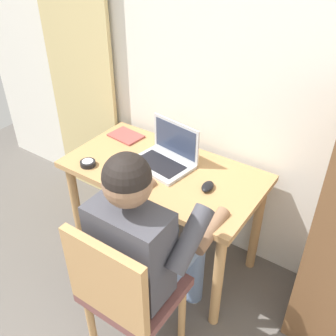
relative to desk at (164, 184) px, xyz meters
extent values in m
cube|color=silver|center=(0.40, 0.38, 0.64)|extent=(4.80, 0.05, 2.50)
cube|color=#CCB77A|center=(-0.93, 0.31, 0.52)|extent=(0.61, 0.03, 2.25)
cube|color=tan|center=(0.00, 0.00, 0.09)|extent=(1.15, 0.62, 0.03)
cylinder|color=tan|center=(-0.52, -0.25, -0.27)|extent=(0.06, 0.06, 0.68)
cylinder|color=tan|center=(0.52, -0.25, -0.27)|extent=(0.06, 0.06, 0.68)
cylinder|color=tan|center=(-0.52, 0.25, -0.27)|extent=(0.06, 0.06, 0.68)
cylinder|color=tan|center=(0.52, 0.25, -0.27)|extent=(0.06, 0.06, 0.68)
cube|color=brown|center=(0.25, -0.59, -0.16)|extent=(0.42, 0.40, 0.05)
cube|color=tan|center=(0.25, -0.77, 0.07)|extent=(0.42, 0.04, 0.42)
cylinder|color=tan|center=(0.42, -0.43, -0.40)|extent=(0.04, 0.04, 0.42)
cylinder|color=tan|center=(0.08, -0.43, -0.40)|extent=(0.04, 0.04, 0.42)
cylinder|color=tan|center=(0.08, -0.75, -0.40)|extent=(0.04, 0.04, 0.42)
cylinder|color=#6B84AD|center=(0.34, -0.37, -0.12)|extent=(0.14, 0.40, 0.14)
cylinder|color=#6B84AD|center=(0.16, -0.37, -0.12)|extent=(0.14, 0.40, 0.14)
cylinder|color=#6B84AD|center=(0.33, -0.17, -0.36)|extent=(0.11, 0.11, 0.49)
cylinder|color=#6B84AD|center=(0.15, -0.17, -0.36)|extent=(0.11, 0.11, 0.49)
cube|color=#3F3F47|center=(0.25, -0.60, 0.11)|extent=(0.36, 0.20, 0.46)
cylinder|color=#3F3F47|center=(0.47, -0.47, 0.20)|extent=(0.09, 0.30, 0.25)
cylinder|color=#3F3F47|center=(0.03, -0.47, 0.20)|extent=(0.09, 0.30, 0.25)
cylinder|color=#846047|center=(0.47, -0.27, 0.09)|extent=(0.07, 0.27, 0.11)
cylinder|color=#846047|center=(0.03, -0.27, 0.09)|extent=(0.07, 0.27, 0.11)
sphere|color=#846047|center=(0.25, -0.59, 0.47)|extent=(0.20, 0.20, 0.20)
sphere|color=black|center=(0.25, -0.59, 0.50)|extent=(0.20, 0.20, 0.20)
cube|color=#B7BABF|center=(-0.03, 0.02, 0.12)|extent=(0.37, 0.29, 0.02)
cube|color=black|center=(-0.03, 0.01, 0.13)|extent=(0.31, 0.19, 0.00)
cube|color=#B7BABF|center=(-0.01, 0.14, 0.24)|extent=(0.34, 0.06, 0.22)
cube|color=#2D3851|center=(-0.01, 0.14, 0.24)|extent=(0.30, 0.05, 0.18)
ellipsoid|color=black|center=(0.30, -0.02, 0.12)|extent=(0.07, 0.11, 0.03)
cylinder|color=black|center=(-0.38, -0.22, 0.12)|extent=(0.09, 0.09, 0.03)
cylinder|color=silver|center=(-0.38, -0.22, 0.14)|extent=(0.06, 0.06, 0.00)
cube|color=#994742|center=(-0.42, 0.17, 0.11)|extent=(0.22, 0.17, 0.01)
camera|label=1|loc=(1.04, -1.47, 1.35)|focal=40.62mm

